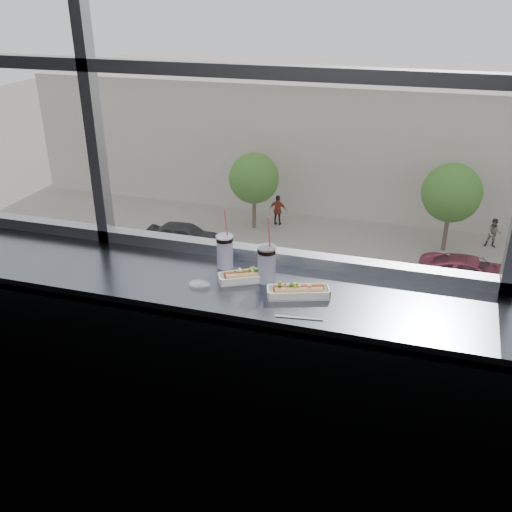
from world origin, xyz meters
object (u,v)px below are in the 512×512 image
(hotdog_tray_left, at_px, (246,276))
(hotdog_tray_right, at_px, (298,291))
(soda_cup_right, at_px, (267,262))
(car_far_a, at_px, (185,232))
(loose_straw, at_px, (299,318))
(car_far_b, at_px, (473,268))
(car_near_b, at_px, (204,314))
(wrapper, at_px, (199,284))
(tree_left, at_px, (254,178))
(soda_cup_left, at_px, (225,250))
(tree_center, at_px, (452,193))
(pedestrian_a, at_px, (278,207))
(pedestrian_c, at_px, (494,230))

(hotdog_tray_left, bearing_deg, hotdog_tray_right, -44.73)
(soda_cup_right, height_order, car_far_a, soda_cup_right)
(loose_straw, relative_size, car_far_b, 0.04)
(soda_cup_right, height_order, car_near_b, soda_cup_right)
(wrapper, bearing_deg, hotdog_tray_left, 31.46)
(soda_cup_right, bearing_deg, car_far_a, 115.43)
(hotdog_tray_right, xyz_separation_m, tree_left, (-8.92, 28.31, -8.97))
(soda_cup_left, height_order, loose_straw, soda_cup_left)
(car_near_b, height_order, tree_center, tree_center)
(pedestrian_a, bearing_deg, soda_cup_right, 104.45)
(wrapper, relative_size, pedestrian_a, 0.04)
(hotdog_tray_left, height_order, hotdog_tray_right, hotdog_tray_right)
(soda_cup_left, bearing_deg, loose_straw, -38.57)
(wrapper, distance_m, car_far_b, 27.04)
(soda_cup_right, distance_m, car_near_b, 20.88)
(pedestrian_a, bearing_deg, car_near_b, 91.30)
(pedestrian_c, bearing_deg, tree_left, -175.01)
(soda_cup_right, bearing_deg, hotdog_tray_right, -29.16)
(pedestrian_a, height_order, tree_center, tree_center)
(wrapper, bearing_deg, hotdog_tray_right, 5.26)
(hotdog_tray_right, xyz_separation_m, loose_straw, (0.05, -0.18, -0.02))
(loose_straw, distance_m, car_far_b, 27.09)
(soda_cup_right, distance_m, wrapper, 0.32)
(soda_cup_right, xyz_separation_m, car_far_b, (3.52, 24.22, -11.20))
(tree_left, bearing_deg, tree_center, 0.00)
(hotdog_tray_left, xyz_separation_m, tree_left, (-8.65, 28.24, -8.97))
(hotdog_tray_left, bearing_deg, pedestrian_c, 51.35)
(hotdog_tray_left, height_order, loose_straw, hotdog_tray_left)
(wrapper, bearing_deg, tree_left, 106.63)
(loose_straw, bearing_deg, tree_center, 78.38)
(loose_straw, bearing_deg, soda_cup_right, 120.64)
(soda_cup_right, bearing_deg, pedestrian_c, 80.70)
(pedestrian_a, bearing_deg, pedestrian_c, -178.62)
(loose_straw, xyz_separation_m, car_far_b, (3.30, 24.49, -11.10))
(car_far_a, xyz_separation_m, tree_left, (2.77, 4.00, 2.10))
(pedestrian_a, bearing_deg, hotdog_tray_left, 104.28)
(soda_cup_left, xyz_separation_m, loose_straw, (0.45, -0.36, -0.09))
(car_far_b, height_order, pedestrian_c, pedestrian_c)
(soda_cup_left, height_order, car_near_b, soda_cup_left)
(tree_center, bearing_deg, hotdog_tray_left, -94.68)
(soda_cup_left, bearing_deg, soda_cup_right, -19.42)
(hotdog_tray_left, xyz_separation_m, pedestrian_c, (4.90, 29.42, -11.08))
(hotdog_tray_left, height_order, car_far_b, hotdog_tray_left)
(car_near_b, bearing_deg, hotdog_tray_right, -163.03)
(soda_cup_left, xyz_separation_m, pedestrian_c, (5.05, 29.32, -11.14))
(loose_straw, xyz_separation_m, pedestrian_a, (-7.72, 29.38, -10.94))
(car_near_b, relative_size, car_far_a, 1.13)
(wrapper, bearing_deg, pedestrian_a, 103.88)
(soda_cup_right, xyz_separation_m, car_near_b, (-7.21, 16.22, -11.01))
(tree_center, bearing_deg, soda_cup_right, -94.50)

